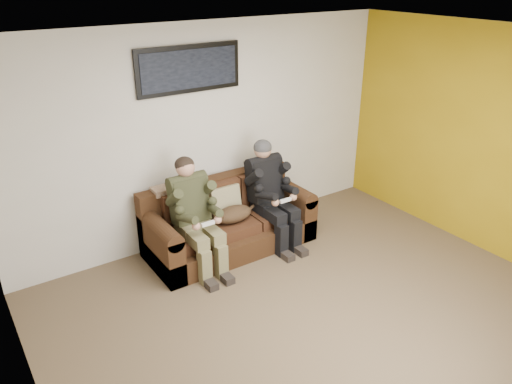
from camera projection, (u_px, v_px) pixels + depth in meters
floor at (329, 324)px, 4.78m from camera, size 5.00×5.00×0.00m
ceiling at (350, 44)px, 3.70m from camera, size 5.00×5.00×0.00m
wall_back at (209, 134)px, 5.93m from camera, size 5.00×0.00×5.00m
wall_left at (25, 304)px, 2.97m from camera, size 0.00×4.50×4.50m
wall_right at (507, 148)px, 5.51m from camera, size 0.00×4.50×4.50m
accent_wall_right at (506, 148)px, 5.50m from camera, size 0.00×4.50×4.50m
sofa at (227, 223)px, 6.01m from camera, size 1.99×0.86×0.81m
throw_pillow at (225, 201)px, 5.92m from camera, size 0.38×0.18×0.38m
throw_blanket at (170, 189)px, 5.68m from camera, size 0.41×0.20×0.07m
person_left at (194, 210)px, 5.46m from camera, size 0.51×0.87×1.25m
person_right at (270, 188)px, 5.98m from camera, size 0.51×0.86×1.26m
cat at (232, 214)px, 5.79m from camera, size 0.66×0.26×0.24m
framed_poster at (189, 69)px, 5.46m from camera, size 1.25×0.05×0.52m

